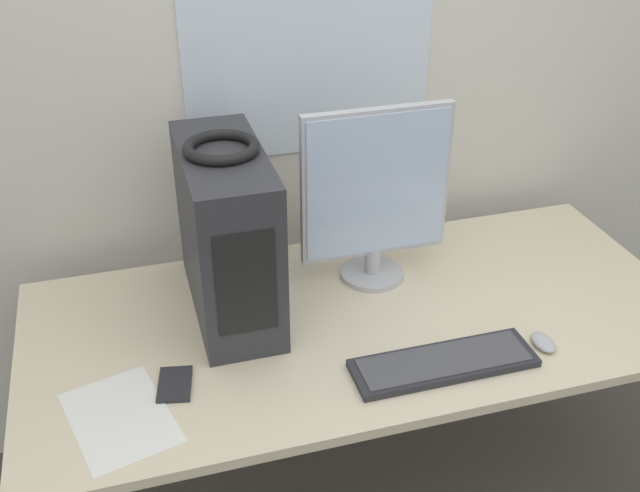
{
  "coord_description": "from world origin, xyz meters",
  "views": [
    {
      "loc": [
        -0.57,
        -1.14,
        1.94
      ],
      "look_at": [
        -0.12,
        0.42,
        0.97
      ],
      "focal_mm": 42.0,
      "sensor_mm": 36.0,
      "label": 1
    }
  ],
  "objects": [
    {
      "name": "paper_sheet_left",
      "position": [
        -0.66,
        0.2,
        0.73
      ],
      "size": [
        0.28,
        0.34,
        0.0
      ],
      "rotation": [
        0.0,
        0.0,
        0.25
      ],
      "color": "white",
      "rests_on": "desk"
    },
    {
      "name": "monitor_main",
      "position": [
        0.09,
        0.6,
        1.0
      ],
      "size": [
        0.43,
        0.19,
        0.52
      ],
      "color": "#B7B7BC",
      "rests_on": "desk"
    },
    {
      "name": "cell_phone",
      "position": [
        -0.53,
        0.27,
        0.73
      ],
      "size": [
        0.1,
        0.14,
        0.01
      ],
      "rotation": [
        0.0,
        0.0,
        -0.19
      ],
      "color": "#232328",
      "rests_on": "desk"
    },
    {
      "name": "desk",
      "position": [
        0.0,
        0.42,
        0.68
      ],
      "size": [
        1.82,
        0.84,
        0.73
      ],
      "color": "beige",
      "rests_on": "ground_plane"
    },
    {
      "name": "headphones",
      "position": [
        -0.33,
        0.56,
        1.21
      ],
      "size": [
        0.19,
        0.19,
        0.03
      ],
      "color": "black",
      "rests_on": "pc_tower"
    },
    {
      "name": "wall_back",
      "position": [
        0.0,
        0.97,
        1.35
      ],
      "size": [
        8.0,
        0.07,
        2.7
      ],
      "color": "beige",
      "rests_on": "ground_plane"
    },
    {
      "name": "pc_tower",
      "position": [
        -0.33,
        0.56,
        0.96
      ],
      "size": [
        0.21,
        0.5,
        0.47
      ],
      "color": "#2D2D33",
      "rests_on": "desk"
    },
    {
      "name": "mouse",
      "position": [
        0.41,
        0.16,
        0.74
      ],
      "size": [
        0.05,
        0.09,
        0.02
      ],
      "color": "#B2B2B7",
      "rests_on": "desk"
    },
    {
      "name": "keyboard",
      "position": [
        0.12,
        0.16,
        0.74
      ],
      "size": [
        0.47,
        0.14,
        0.02
      ],
      "color": "#28282D",
      "rests_on": "desk"
    }
  ]
}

